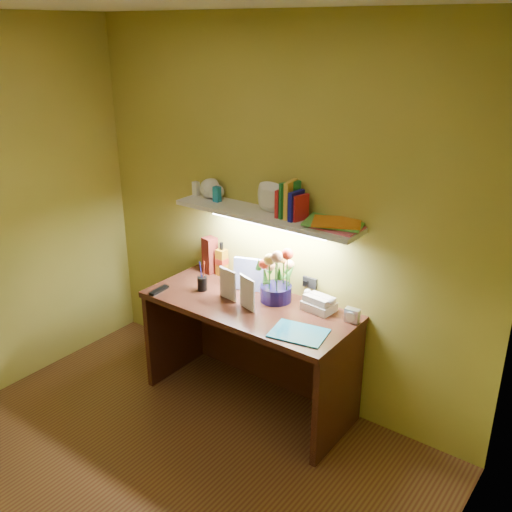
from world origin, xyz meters
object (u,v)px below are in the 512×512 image
Objects in this scene: flower_bouquet at (276,275)px; desk_clock at (352,315)px; desk at (249,354)px; whisky_bottle at (222,259)px; telephone at (319,302)px.

desk_clock is (0.53, 0.03, -0.14)m from flower_bouquet.
flower_bouquet is at bearing 53.13° from desk.
flower_bouquet is 1.47× the size of whisky_bottle.
whisky_bottle is at bearing 168.96° from flower_bouquet.
desk is 0.71m from whisky_bottle.
desk is 5.68× the size of whisky_bottle.
flower_bouquet is 4.09× the size of desk_clock.
flower_bouquet is (0.11, 0.15, 0.56)m from desk.
desk is at bearing -168.09° from desk_clock.
flower_bouquet reaches higher than whisky_bottle.
telephone is 2.17× the size of desk_clock.
whisky_bottle is (-0.43, 0.25, 0.50)m from desk.
desk_clock is (0.65, 0.18, 0.42)m from desk.
flower_bouquet reaches higher than desk.
whisky_bottle reaches higher than desk.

